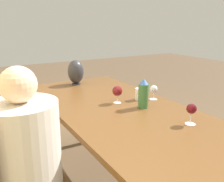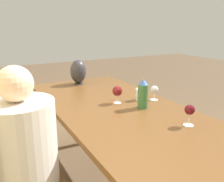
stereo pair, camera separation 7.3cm
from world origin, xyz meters
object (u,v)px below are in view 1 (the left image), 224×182
at_px(water_bottle, 143,94).
at_px(wine_glass_0, 191,110).
at_px(wine_glass_2, 154,90).
at_px(chair_far, 0,138).
at_px(water_tumbler, 139,94).
at_px(chair_near, 14,181).
at_px(vase, 76,72).
at_px(person_near, 29,161).
at_px(wine_glass_1, 117,91).

height_order(water_bottle, wine_glass_0, water_bottle).
distance_m(wine_glass_2, chair_far, 1.27).
bearing_deg(wine_glass_2, water_tumbler, 62.42).
bearing_deg(chair_near, vase, -38.14).
xyz_separation_m(water_bottle, water_tumbler, (0.18, -0.09, -0.06)).
relative_size(vase, wine_glass_2, 2.09).
height_order(chair_near, person_near, person_near).
xyz_separation_m(wine_glass_0, chair_far, (0.92, 1.03, -0.33)).
relative_size(wine_glass_1, wine_glass_2, 1.15).
xyz_separation_m(water_bottle, chair_far, (0.52, 0.97, -0.34)).
bearing_deg(chair_near, water_bottle, -83.85).
distance_m(water_tumbler, wine_glass_0, 0.59).
xyz_separation_m(wine_glass_1, chair_near, (-0.30, 0.86, -0.33)).
xyz_separation_m(wine_glass_1, chair_far, (0.32, 0.86, -0.33)).
height_order(vase, chair_near, vase).
xyz_separation_m(water_tumbler, person_near, (-0.28, 0.97, -0.18)).
distance_m(vase, wine_glass_1, 0.74).
bearing_deg(person_near, wine_glass_2, -78.19).
distance_m(water_bottle, person_near, 0.91).
distance_m(vase, person_near, 1.28).
bearing_deg(vase, person_near, 145.24).
height_order(water_bottle, person_near, person_near).
bearing_deg(chair_near, wine_glass_0, -106.32).
height_order(vase, chair_far, vase).
distance_m(wine_glass_0, chair_near, 1.13).
bearing_deg(person_near, wine_glass_1, -68.84).
bearing_deg(chair_near, chair_far, 0.00).
distance_m(wine_glass_2, person_near, 1.12).
bearing_deg(water_tumbler, wine_glass_2, -117.58).
bearing_deg(wine_glass_0, water_bottle, 9.18).
relative_size(water_bottle, wine_glass_2, 1.83).
relative_size(wine_glass_0, chair_near, 0.14).
height_order(chair_near, chair_far, same).
xyz_separation_m(water_bottle, wine_glass_1, (0.19, 0.11, -0.01)).
bearing_deg(chair_far, water_bottle, -118.05).
height_order(water_tumbler, wine_glass_0, wine_glass_0).
distance_m(wine_glass_1, wine_glass_2, 0.32).
bearing_deg(vase, chair_near, 141.86).
height_order(wine_glass_1, chair_far, chair_far).
relative_size(water_bottle, vase, 0.88).
height_order(water_tumbler, person_near, person_near).
bearing_deg(wine_glass_1, chair_far, 69.28).
distance_m(water_tumbler, wine_glass_1, 0.21).
distance_m(water_bottle, vase, 0.94).
bearing_deg(chair_far, vase, -63.19).
bearing_deg(wine_glass_2, chair_near, 100.88).
height_order(water_bottle, water_tumbler, water_bottle).
relative_size(chair_far, person_near, 0.84).
bearing_deg(vase, wine_glass_2, -155.90).
bearing_deg(water_tumbler, wine_glass_1, 85.65).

